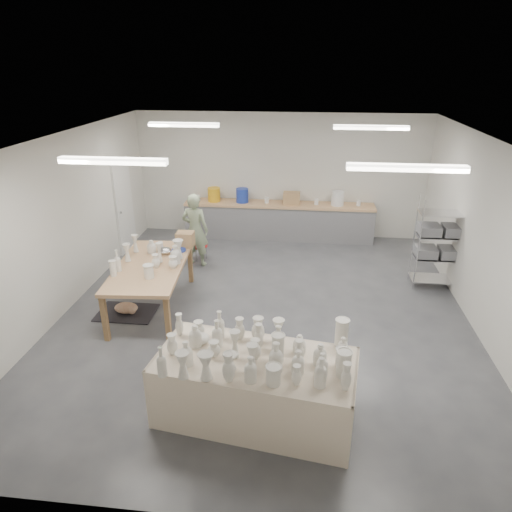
# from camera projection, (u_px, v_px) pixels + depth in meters

# --- Properties ---
(room) EXTENTS (8.00, 8.02, 3.00)m
(room) POSITION_uv_depth(u_px,v_px,m) (259.00, 198.00, 7.35)
(room) COLOR #424449
(room) RESTS_ON ground
(back_counter) EXTENTS (4.60, 0.60, 1.24)m
(back_counter) POSITION_uv_depth(u_px,v_px,m) (278.00, 219.00, 11.25)
(back_counter) COLOR tan
(back_counter) RESTS_ON ground
(wire_shelf) EXTENTS (0.88, 0.48, 1.80)m
(wire_shelf) POSITION_uv_depth(u_px,v_px,m) (439.00, 242.00, 8.67)
(wire_shelf) COLOR silver
(wire_shelf) RESTS_ON ground
(drying_table) EXTENTS (2.52, 1.46, 1.21)m
(drying_table) POSITION_uv_depth(u_px,v_px,m) (256.00, 384.00, 5.56)
(drying_table) COLOR olive
(drying_table) RESTS_ON ground
(work_table) EXTENTS (1.30, 2.34, 1.23)m
(work_table) POSITION_uv_depth(u_px,v_px,m) (156.00, 262.00, 7.99)
(work_table) COLOR tan
(work_table) RESTS_ON ground
(rug) EXTENTS (1.00, 0.70, 0.02)m
(rug) POSITION_uv_depth(u_px,v_px,m) (127.00, 312.00, 8.04)
(rug) COLOR black
(rug) RESTS_ON ground
(cat) EXTENTS (0.48, 0.40, 0.18)m
(cat) POSITION_uv_depth(u_px,v_px,m) (127.00, 308.00, 7.98)
(cat) COLOR white
(cat) RESTS_ON rug
(potter) EXTENTS (0.63, 0.46, 1.58)m
(potter) POSITION_uv_depth(u_px,v_px,m) (195.00, 230.00, 9.66)
(potter) COLOR #9BAD86
(potter) RESTS_ON ground
(red_stool) EXTENTS (0.46, 0.46, 0.35)m
(red_stool) POSITION_uv_depth(u_px,v_px,m) (199.00, 246.00, 10.09)
(red_stool) COLOR #AE1819
(red_stool) RESTS_ON ground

